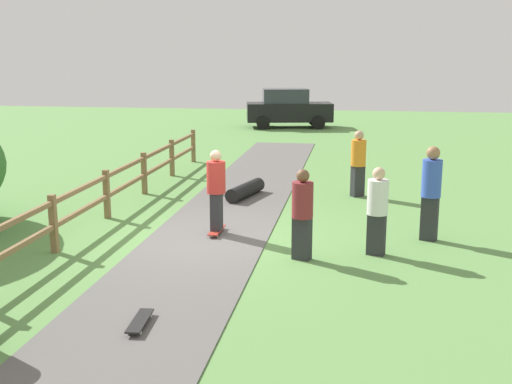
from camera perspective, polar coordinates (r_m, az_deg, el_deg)
The scene contains 11 objects.
ground_plane at distance 12.80m, azimuth -4.36°, elevation -4.22°, with size 60.00×60.00×0.00m, color #60934C.
asphalt_path at distance 12.80m, azimuth -4.36°, elevation -4.18°, with size 2.40×28.00×0.02m, color #605E5B.
wooden_fence at distance 13.46m, azimuth -15.24°, elevation -0.87°, with size 0.12×18.12×1.10m.
skater_riding at distance 12.88m, azimuth -3.57°, elevation 0.38°, with size 0.39×0.80×1.72m.
skater_fallen at distance 16.38m, azimuth -1.17°, elevation 0.19°, with size 1.43×1.69×0.36m.
skateboard_loose at distance 8.94m, azimuth -10.32°, elevation -11.25°, with size 0.26×0.81×0.08m.
bystander_blue at distance 12.92m, azimuth 15.36°, elevation 0.30°, with size 0.48×0.48×1.88m.
bystander_orange at distance 16.59m, azimuth 9.12°, elevation 2.80°, with size 0.53×0.53×1.71m.
bystander_maroon at distance 11.35m, azimuth 4.16°, elevation -1.66°, with size 0.48×0.48×1.65m.
bystander_white at distance 11.79m, azimuth 10.78°, elevation -1.36°, with size 0.46×0.46×1.63m.
parked_car_black at distance 32.04m, azimuth 2.89°, elevation 7.48°, with size 4.45×2.62×1.92m.
Camera 1 is at (2.87, -11.94, 3.63)m, focal length 44.82 mm.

